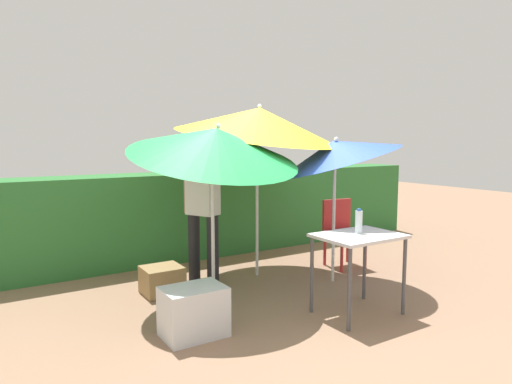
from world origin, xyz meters
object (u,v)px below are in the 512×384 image
Objects in this scene: folding_table at (358,244)px; bottle_water at (359,222)px; person_vendor at (203,205)px; cooler_box at (194,312)px; umbrella_yellow at (215,143)px; crate_cardboard at (162,280)px; umbrella_orange at (258,122)px; umbrella_rainbow at (336,152)px; chair_plastic at (342,228)px.

folding_table is 3.33× the size of bottle_water.
person_vendor is 1.66m from cooler_box.
umbrella_yellow reaches higher than person_vendor.
umbrella_yellow is 1.08× the size of person_vendor.
bottle_water is at bearing 48.26° from folding_table.
umbrella_yellow is 4.83× the size of crate_cardboard.
umbrella_yellow is 1.65m from crate_cardboard.
umbrella_orange is at bearing 40.16° from cooler_box.
person_vendor is at bearing 76.00° from umbrella_yellow.
umbrella_yellow is at bearing 173.54° from umbrella_rainbow.
umbrella_yellow is at bearing -53.40° from crate_cardboard.
umbrella_orange is 2.83× the size of folding_table.
umbrella_yellow is 3.81× the size of cooler_box.
folding_table is at bearing -48.37° from crate_cardboard.
umbrella_orange is 9.45× the size of bottle_water.
umbrella_yellow is 1.68m from cooler_box.
umbrella_rainbow is 1.04× the size of person_vendor.
umbrella_yellow reaches higher than folding_table.
person_vendor is 4.47× the size of crate_cardboard.
umbrella_orange is at bearing 96.18° from bottle_water.
bottle_water is (1.44, -1.53, 0.75)m from crate_cardboard.
umbrella_rainbow reaches higher than bottle_water.
folding_table is at bearing -13.76° from cooler_box.
bottle_water is at bearing -43.53° from umbrella_yellow.
crate_cardboard is (-2.46, 0.23, -0.36)m from chair_plastic.
crate_cardboard is 1.75× the size of bottle_water.
bottle_water is at bearing -61.69° from person_vendor.
umbrella_yellow is at bearing -104.00° from person_vendor.
umbrella_yellow is 1.74m from folding_table.
folding_table is (-0.47, -0.87, -0.87)m from umbrella_rainbow.
crate_cardboard is (-0.40, 0.54, -1.51)m from umbrella_yellow.
cooler_box is at bearing -130.61° from umbrella_yellow.
umbrella_orange reaches higher than chair_plastic.
umbrella_rainbow is 1.67m from person_vendor.
folding_table is at bearing -131.74° from bottle_water.
umbrella_orange is 5.39× the size of crate_cardboard.
chair_plastic is at bearing -5.25° from crate_cardboard.
crate_cardboard is (-1.28, -0.02, -1.75)m from umbrella_orange.
person_vendor is 1.90m from folding_table.
person_vendor is 0.97m from crate_cardboard.
umbrella_orange reaches higher than person_vendor.
umbrella_yellow reaches higher than umbrella_rainbow.
cooler_box is (-2.04, -0.49, -1.34)m from umbrella_rainbow.
folding_table is 0.22m from bottle_water.
cooler_box is 1.27× the size of crate_cardboard.
chair_plastic is 1.11× the size of folding_table.
bottle_water is (-0.43, -0.83, -0.65)m from umbrella_rainbow.
person_vendor is at bearing 118.31° from bottle_water.
umbrella_rainbow reaches higher than crate_cardboard.
umbrella_yellow reaches higher than bottle_water.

